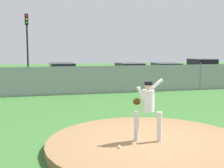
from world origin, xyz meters
The scene contains 11 objects.
ground_plane centered at (0.00, 6.00, 0.00)m, with size 80.00×80.00×0.00m, color #386B2D.
asphalt_strip centered at (0.00, 14.50, 0.00)m, with size 44.00×7.00×0.01m, color #2B2B2D.
pitchers_mound centered at (0.00, 0.00, 0.11)m, with size 5.49×5.49×0.21m, color olive.
pitcher_youth centered at (-0.07, -0.03, 1.20)m, with size 0.81×0.32×1.68m.
baseball centered at (-0.94, -0.39, 0.25)m, with size 0.07×0.07×0.07m, color white.
chainlink_fence centered at (0.00, 10.00, 0.82)m, with size 37.30×0.07×1.74m.
parked_car_silver centered at (-1.05, 14.37, 0.80)m, with size 1.89×4.77×1.64m.
parked_car_teal centered at (6.95, 14.16, 0.75)m, with size 2.21×4.65×1.55m.
parked_car_champagne centered at (4.26, 14.97, 0.74)m, with size 2.13×4.21×1.54m.
parked_car_burgundy centered at (10.54, 14.93, 0.85)m, with size 1.94×4.06×1.81m.
traffic_light_near centered at (-3.47, 18.50, 3.70)m, with size 0.28×0.46×5.47m.
Camera 1 is at (-2.89, -7.25, 2.65)m, focal length 47.95 mm.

